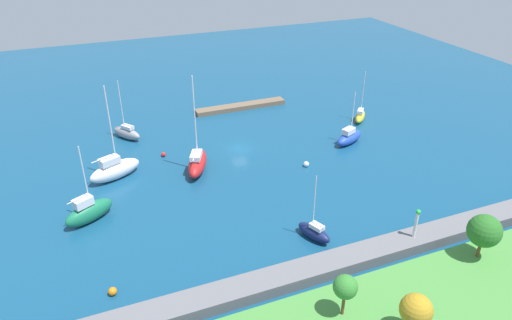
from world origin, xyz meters
name	(u,v)px	position (x,y,z in m)	size (l,w,h in m)	color
water	(240,149)	(0.00, 0.00, 0.00)	(160.00, 160.00, 0.00)	navy
pier_dock	(241,107)	(-6.17, -16.19, 0.43)	(18.16, 2.34, 0.87)	brown
breakwater	(337,263)	(0.00, 30.98, 0.69)	(70.40, 3.15, 1.38)	slate
shoreline_park	(383,319)	(0.00, 39.41, 0.66)	(63.97, 10.56, 1.31)	#478C3D
harbor_beacon	(416,221)	(-10.15, 30.98, 3.53)	(0.56, 0.56, 3.73)	silver
park_tree_west	(345,287)	(3.63, 37.91, 4.64)	(2.30, 2.30, 4.51)	brown
park_tree_center	(416,310)	(-0.82, 42.27, 4.29)	(2.90, 2.90, 4.45)	brown
park_tree_midwest	(484,231)	(-14.44, 36.36, 4.73)	(3.59, 3.59, 5.23)	brown
sailboat_blue_outer_mooring	(349,137)	(-17.80, 4.96, 1.13)	(6.62, 4.62, 9.01)	#2347B2
sailboat_gray_center_basin	(127,133)	(16.64, -10.89, 1.10)	(4.93, 5.98, 10.31)	gray
sailboat_green_lone_south	(89,211)	(24.48, 11.71, 1.45)	(6.80, 4.99, 10.45)	#19724C
sailboat_white_lone_north	(115,169)	(20.13, 2.12, 1.51)	(8.20, 5.32, 14.14)	white
sailboat_red_far_south	(197,162)	(8.40, 4.56, 1.46)	(5.51, 8.16, 14.81)	red
sailboat_navy_by_breakwater	(314,232)	(-0.13, 25.42, 0.92)	(3.26, 4.99, 8.57)	#141E4C
sailboat_yellow_east_end	(360,116)	(-24.73, -2.36, 0.99)	(4.77, 5.11, 9.37)	yellow
mooring_buoy_red	(163,154)	(12.23, -2.00, 0.36)	(0.72, 0.72, 0.72)	red
mooring_buoy_orange	(113,291)	(23.38, 25.91, 0.44)	(0.89, 0.89, 0.89)	orange
mooring_buoy_white	(306,164)	(-7.38, 9.46, 0.43)	(0.85, 0.85, 0.85)	white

